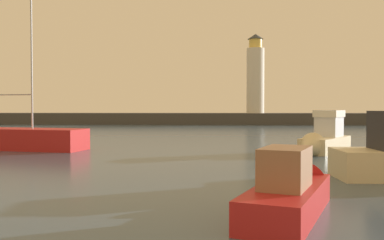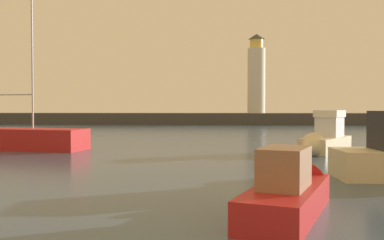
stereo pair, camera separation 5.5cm
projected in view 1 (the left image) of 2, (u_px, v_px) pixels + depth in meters
ground_plane at (195, 141)px, 37.71m from camera, size 220.00×220.00×0.00m
breakwater at (202, 119)px, 72.76m from camera, size 84.96×5.52×1.84m
lighthouse at (255, 76)px, 72.18m from camera, size 2.87×2.87×12.91m
motorboat_0 at (293, 189)px, 12.39m from camera, size 3.66×6.25×2.16m
motorboat_1 at (322, 139)px, 27.67m from camera, size 4.84×6.14×2.96m
sailboat_moored at (21, 138)px, 29.96m from camera, size 9.30×4.41×14.18m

